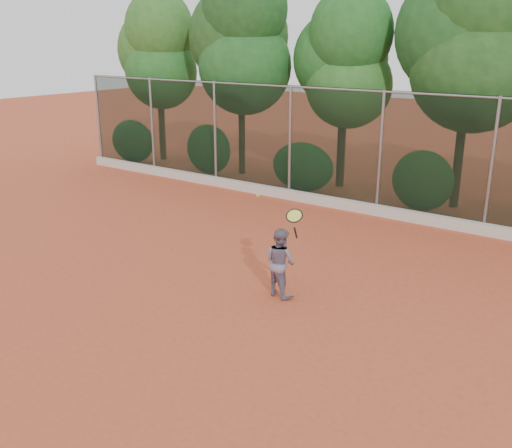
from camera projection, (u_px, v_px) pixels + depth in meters
The scene contains 7 objects.
ground at pixel (226, 298), 11.12m from camera, with size 80.00×80.00×0.00m, color #C8502F.
concrete_curb at pixel (374, 210), 16.35m from camera, with size 24.00×0.20×0.30m, color beige.
tennis_player at pixel (280, 262), 11.04m from camera, with size 0.67×0.52×1.38m, color slate.
chainlink_fence at pixel (380, 150), 15.96m from camera, with size 24.09×0.09×3.50m.
foliage_backdrop at pixel (396, 54), 17.01m from camera, with size 23.70×3.63×7.55m.
tennis_racket at pixel (294, 218), 10.47m from camera, with size 0.39×0.35×0.60m.
tennis_ball_in_flight at pixel (258, 195), 11.50m from camera, with size 0.07×0.07×0.07m.
Camera 1 is at (6.37, -7.90, 4.80)m, focal length 40.00 mm.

